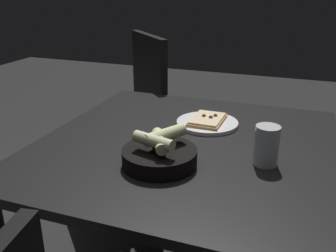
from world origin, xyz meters
TOP-DOWN VIEW (x-y plane):
  - dining_table at (0.00, 0.00)m, footprint 0.97×1.00m
  - pizza_plate at (-0.03, -0.18)m, footprint 0.23×0.23m
  - bread_basket at (0.02, 0.18)m, footprint 0.22×0.22m
  - beer_glass at (-0.27, 0.07)m, footprint 0.07×0.07m
  - chair_near at (0.52, -0.66)m, footprint 0.62×0.62m

SIDE VIEW (x-z plane):
  - chair_near at x=0.52m, z-range 0.05..1.01m
  - dining_table at x=0.00m, z-range 0.29..1.01m
  - pizza_plate at x=-0.03m, z-range 0.70..0.74m
  - bread_basket at x=0.02m, z-range 0.69..0.80m
  - beer_glass at x=-0.27m, z-range 0.70..0.83m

